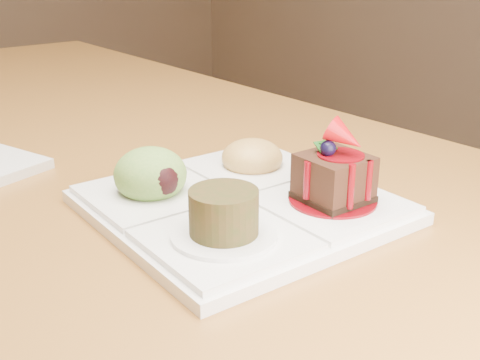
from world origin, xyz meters
TOP-DOWN VIEW (x-y plane):
  - dining_table at (0.00, 0.00)m, footprint 1.00×1.80m
  - sampler_plate at (0.13, -0.29)m, footprint 0.28×0.28m

SIDE VIEW (x-z plane):
  - dining_table at x=0.00m, z-range 0.31..1.06m
  - sampler_plate at x=0.13m, z-range 0.72..0.82m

